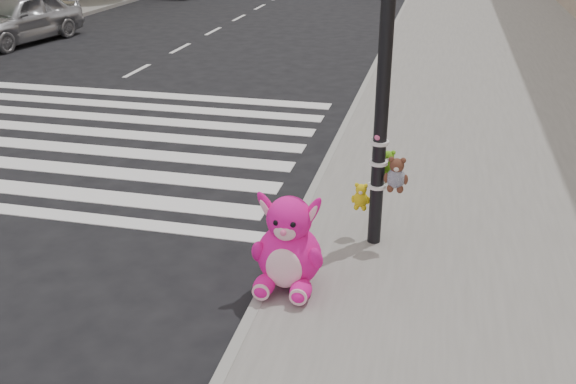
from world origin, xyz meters
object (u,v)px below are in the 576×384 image
(pink_bunny, at_px, (288,249))
(car_silver_far, at_px, (18,18))
(red_teddy, at_px, (299,281))
(signal_pole, at_px, (384,112))

(pink_bunny, xyz_separation_m, car_silver_far, (-11.52, 12.15, 0.17))
(pink_bunny, xyz_separation_m, red_teddy, (0.13, -0.06, -0.34))
(pink_bunny, height_order, car_silver_far, car_silver_far)
(signal_pole, height_order, red_teddy, signal_pole)
(red_teddy, relative_size, car_silver_far, 0.05)
(car_silver_far, bearing_deg, red_teddy, -37.16)
(signal_pole, distance_m, pink_bunny, 1.92)
(red_teddy, distance_m, car_silver_far, 16.89)
(pink_bunny, distance_m, red_teddy, 0.37)
(pink_bunny, relative_size, car_silver_far, 0.25)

